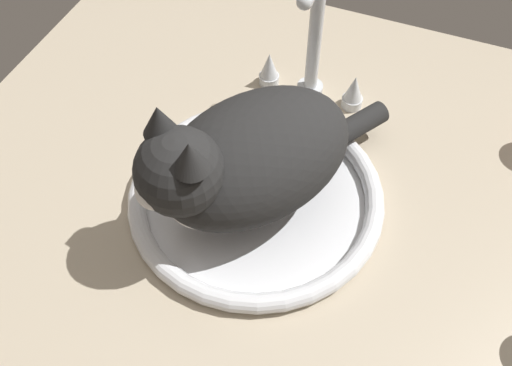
{
  "coord_description": "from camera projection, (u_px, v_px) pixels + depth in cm",
  "views": [
    {
      "loc": [
        11.83,
        -48.01,
        68.06
      ],
      "look_at": [
        -5.84,
        -4.18,
        7.0
      ],
      "focal_mm": 41.71,
      "sensor_mm": 36.0,
      "label": 1
    }
  ],
  "objects": [
    {
      "name": "cat",
      "position": [
        243.0,
        160.0,
        0.72
      ],
      "size": [
        28.46,
        35.12,
        18.9
      ],
      "color": "black",
      "rests_on": "sink_basin"
    },
    {
      "name": "faucet",
      "position": [
        312.0,
        54.0,
        0.86
      ],
      "size": [
        16.81,
        9.54,
        22.3
      ],
      "color": "silver",
      "rests_on": "countertop"
    },
    {
      "name": "sink_basin",
      "position": [
        256.0,
        196.0,
        0.79
      ],
      "size": [
        34.2,
        34.2,
        2.53
      ],
      "color": "white",
      "rests_on": "countertop"
    },
    {
      "name": "countertop",
      "position": [
        306.0,
        198.0,
        0.83
      ],
      "size": [
        104.75,
        82.12,
        3.0
      ],
      "primitive_type": "cube",
      "color": "#B7A88E",
      "rests_on": "ground"
    }
  ]
}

